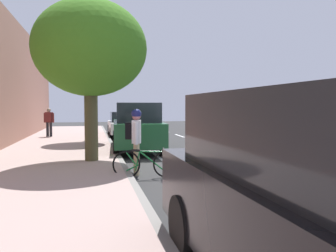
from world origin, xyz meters
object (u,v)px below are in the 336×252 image
(parked_sedan_white_nearest, at_px, (124,124))
(parked_suv_black_mid, at_px, (329,203))
(parked_suv_green_second, at_px, (137,126))
(cyclist_with_backpack, at_px, (135,135))
(bicycle_at_curb, at_px, (146,163))
(street_tree_near_cyclist, at_px, (90,58))
(pedestrian_on_phone, at_px, (49,121))
(street_tree_mid_block, at_px, (90,49))

(parked_sedan_white_nearest, xyz_separation_m, parked_suv_black_mid, (-0.04, 18.12, 0.27))
(parked_suv_green_second, relative_size, cyclist_with_backpack, 2.70)
(parked_suv_green_second, xyz_separation_m, parked_suv_black_mid, (-0.13, 11.37, 0.00))
(parked_sedan_white_nearest, distance_m, bicycle_at_curb, 12.11)
(street_tree_near_cyclist, relative_size, pedestrian_on_phone, 3.31)
(street_tree_near_cyclist, bearing_deg, parked_suv_black_mid, 97.68)
(parked_suv_black_mid, xyz_separation_m, street_tree_near_cyclist, (1.98, -14.71, 3.23))
(parked_suv_green_second, relative_size, street_tree_mid_block, 0.97)
(parked_sedan_white_nearest, xyz_separation_m, street_tree_mid_block, (1.95, 9.80, 2.87))
(cyclist_with_backpack, bearing_deg, bicycle_at_curb, 116.13)
(cyclist_with_backpack, bearing_deg, street_tree_near_cyclist, -82.02)
(street_tree_mid_block, distance_m, pedestrian_on_phone, 9.70)
(parked_sedan_white_nearest, relative_size, parked_suv_green_second, 0.92)
(bicycle_at_curb, bearing_deg, parked_sedan_white_nearest, -92.70)
(parked_suv_black_mid, distance_m, street_tree_mid_block, 8.93)
(parked_suv_green_second, height_order, parked_suv_black_mid, same)
(parked_suv_green_second, xyz_separation_m, street_tree_mid_block, (1.85, 3.06, 2.60))
(parked_sedan_white_nearest, distance_m, parked_suv_green_second, 6.75)
(cyclist_with_backpack, bearing_deg, pedestrian_on_phone, -72.36)
(street_tree_mid_block, bearing_deg, parked_suv_black_mid, 103.42)
(parked_sedan_white_nearest, height_order, street_tree_near_cyclist, street_tree_near_cyclist)
(parked_suv_black_mid, relative_size, pedestrian_on_phone, 2.94)
(cyclist_with_backpack, height_order, street_tree_mid_block, street_tree_mid_block)
(bicycle_at_curb, distance_m, pedestrian_on_phone, 11.95)
(bicycle_at_curb, height_order, street_tree_mid_block, street_tree_mid_block)
(parked_sedan_white_nearest, relative_size, bicycle_at_curb, 2.54)
(cyclist_with_backpack, bearing_deg, parked_suv_black_mid, 97.30)
(pedestrian_on_phone, bearing_deg, street_tree_mid_block, 104.30)
(parked_sedan_white_nearest, height_order, bicycle_at_curb, parked_sedan_white_nearest)
(street_tree_near_cyclist, bearing_deg, bicycle_at_curb, 99.01)
(bicycle_at_curb, height_order, cyclist_with_backpack, cyclist_with_backpack)
(street_tree_near_cyclist, bearing_deg, pedestrian_on_phone, -49.13)
(parked_suv_black_mid, relative_size, bicycle_at_curb, 2.71)
(parked_suv_black_mid, bearing_deg, parked_suv_green_second, -89.34)
(parked_suv_green_second, bearing_deg, pedestrian_on_phone, -55.28)
(parked_sedan_white_nearest, bearing_deg, street_tree_near_cyclist, 60.28)
(cyclist_with_backpack, xyz_separation_m, pedestrian_on_phone, (3.46, -10.90, -0.05))
(street_tree_mid_block, bearing_deg, bicycle_at_curb, 121.07)
(parked_sedan_white_nearest, relative_size, cyclist_with_backpack, 2.48)
(street_tree_near_cyclist, distance_m, pedestrian_on_phone, 4.77)
(parked_suv_green_second, xyz_separation_m, pedestrian_on_phone, (4.16, -6.01, 0.02))
(bicycle_at_curb, xyz_separation_m, street_tree_mid_block, (1.38, -2.28, 3.24))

